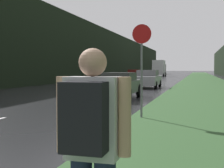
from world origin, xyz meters
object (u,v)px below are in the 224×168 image
at_px(delivery_truck, 159,68).
at_px(car_passing_far, 147,79).
at_px(hitchhiker_with_backpack, 91,145).
at_px(car_oncoming, 135,75).
at_px(stop_sign, 142,62).
at_px(car_passing_near, 119,85).

bearing_deg(delivery_truck, car_passing_far, -84.67).
distance_m(hitchhiker_with_backpack, car_oncoming, 39.99).
bearing_deg(car_passing_far, hitchhiker_with_backpack, 97.82).
distance_m(stop_sign, hitchhiker_with_backpack, 7.95).
xyz_separation_m(hitchhiker_with_backpack, car_passing_far, (-3.38, 24.57, -0.25)).
bearing_deg(stop_sign, hitchhiker_with_backpack, -82.92).
distance_m(stop_sign, delivery_truck, 60.01).
relative_size(car_passing_far, delivery_truck, 0.66).
xyz_separation_m(hitchhiker_with_backpack, delivery_truck, (-7.38, 67.51, 0.83)).
bearing_deg(hitchhiker_with_backpack, stop_sign, 96.96).
xyz_separation_m(stop_sign, car_passing_far, (-2.40, 16.72, -1.07)).
height_order(hitchhiker_with_backpack, car_oncoming, hitchhiker_with_backpack).
xyz_separation_m(hitchhiker_with_backpack, car_passing_near, (-3.38, 14.37, -0.28)).
distance_m(car_passing_far, delivery_truck, 43.14).
height_order(stop_sign, hitchhiker_with_backpack, stop_sign).
distance_m(stop_sign, car_passing_far, 16.93).
bearing_deg(hitchhiker_with_backpack, car_oncoming, 100.51).
bearing_deg(car_passing_far, car_passing_near, 90.00).
height_order(car_passing_far, delivery_truck, delivery_truck).
distance_m(stop_sign, car_oncoming, 32.12).
bearing_deg(hitchhiker_with_backpack, car_passing_far, 97.69).
xyz_separation_m(stop_sign, car_passing_near, (-2.40, 6.52, -1.09)).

